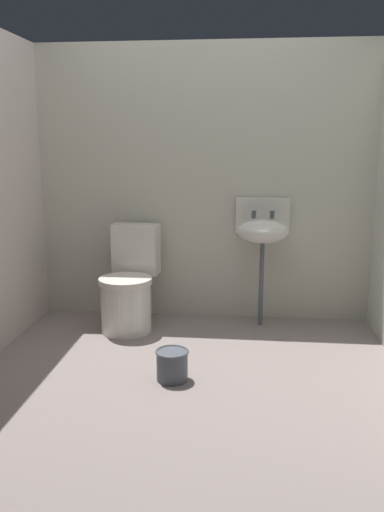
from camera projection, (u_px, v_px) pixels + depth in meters
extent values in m
cube|color=gray|center=(187.00, 383.00, 3.27)|extent=(3.06, 2.78, 0.08)
cube|color=beige|center=(204.00, 184.00, 4.23)|extent=(3.06, 0.10, 2.17)
cylinder|color=silver|center=(126.00, 307.00, 4.00)|extent=(0.41, 0.41, 0.38)
cylinder|color=silver|center=(125.00, 281.00, 3.96)|extent=(0.43, 0.43, 0.04)
cube|color=silver|center=(136.00, 249.00, 4.21)|extent=(0.37, 0.21, 0.40)
cylinder|color=#4A505B|center=(261.00, 284.00, 4.11)|extent=(0.04, 0.04, 0.66)
ellipsoid|color=silver|center=(263.00, 231.00, 4.02)|extent=(0.40, 0.32, 0.18)
cube|color=silver|center=(263.00, 215.00, 4.16)|extent=(0.42, 0.04, 0.28)
cylinder|color=#4A505B|center=(254.00, 214.00, 4.06)|extent=(0.04, 0.04, 0.06)
cylinder|color=#4A505B|center=(272.00, 215.00, 4.05)|extent=(0.04, 0.04, 0.06)
cylinder|color=#4A505B|center=(172.00, 366.00, 3.20)|extent=(0.19, 0.19, 0.18)
torus|color=#505357|center=(172.00, 352.00, 3.18)|extent=(0.21, 0.21, 0.02)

